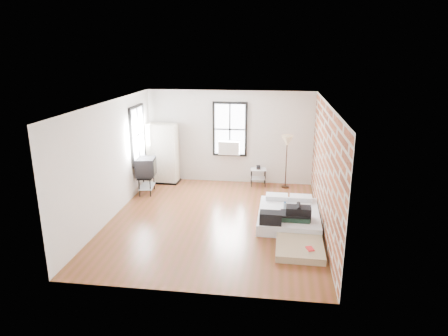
# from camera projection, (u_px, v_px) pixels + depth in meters

# --- Properties ---
(ground) EXTENTS (6.00, 6.00, 0.00)m
(ground) POSITION_uv_depth(u_px,v_px,m) (215.00, 220.00, 9.59)
(ground) COLOR brown
(ground) RESTS_ON ground
(room_shell) EXTENTS (5.02, 6.02, 2.80)m
(room_shell) POSITION_uv_depth(u_px,v_px,m) (227.00, 147.00, 9.41)
(room_shell) COLOR silver
(room_shell) RESTS_ON ground
(mattress_main) EXTENTS (1.45, 1.94, 0.62)m
(mattress_main) POSITION_uv_depth(u_px,v_px,m) (288.00, 215.00, 9.48)
(mattress_main) COLOR white
(mattress_main) RESTS_ON ground
(mattress_bare) EXTENTS (0.99, 1.83, 0.39)m
(mattress_bare) POSITION_uv_depth(u_px,v_px,m) (298.00, 235.00, 8.58)
(mattress_bare) COLOR tan
(mattress_bare) RESTS_ON ground
(wardrobe) EXTENTS (0.94, 0.57, 1.82)m
(wardrobe) POSITION_uv_depth(u_px,v_px,m) (163.00, 154.00, 12.10)
(wardrobe) COLOR black
(wardrobe) RESTS_ON ground
(side_table) EXTENTS (0.50, 0.42, 0.61)m
(side_table) POSITION_uv_depth(u_px,v_px,m) (258.00, 172.00, 11.94)
(side_table) COLOR black
(side_table) RESTS_ON ground
(floor_lamp) EXTENTS (0.34, 0.34, 1.57)m
(floor_lamp) POSITION_uv_depth(u_px,v_px,m) (287.00, 144.00, 11.51)
(floor_lamp) COLOR black
(floor_lamp) RESTS_ON ground
(tv_stand) EXTENTS (0.58, 0.78, 1.03)m
(tv_stand) POSITION_uv_depth(u_px,v_px,m) (146.00, 168.00, 11.22)
(tv_stand) COLOR black
(tv_stand) RESTS_ON ground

